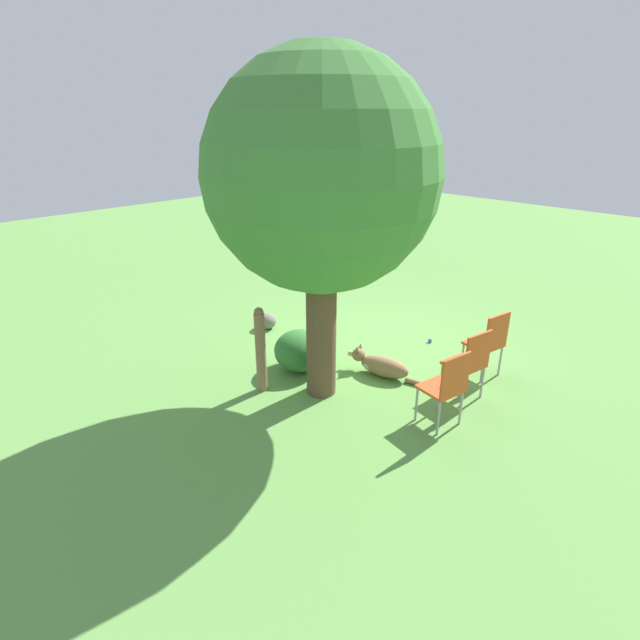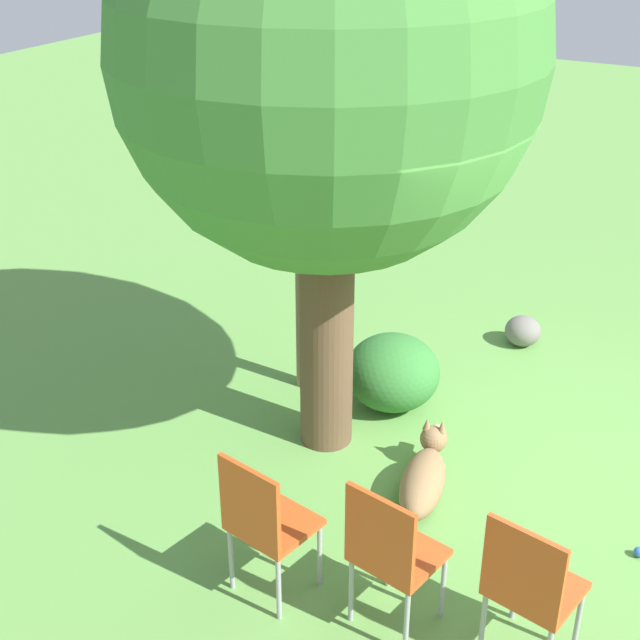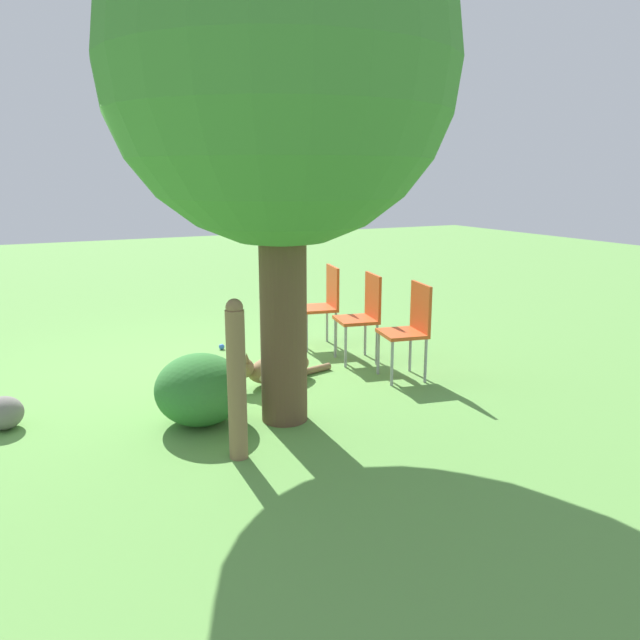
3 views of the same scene
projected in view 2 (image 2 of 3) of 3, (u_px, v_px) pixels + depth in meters
ground_plane at (495, 464)px, 6.45m from camera, size 30.00×30.00×0.00m
oak_tree at (328, 58)px, 5.46m from camera, size 2.73×2.73×4.20m
dog at (424, 477)px, 6.06m from camera, size 1.22×0.44×0.39m
fence_post at (304, 319)px, 7.16m from camera, size 0.14×0.14×1.20m
red_chair_0 at (529, 584)px, 4.59m from camera, size 0.50×0.51×0.98m
red_chair_1 at (390, 550)px, 4.82m from camera, size 0.50×0.51×0.98m
red_chair_2 at (264, 519)px, 5.04m from camera, size 0.50×0.51×0.98m
tennis_ball at (639, 552)px, 5.57m from camera, size 0.07×0.07×0.07m
garden_rock at (523, 331)px, 7.99m from camera, size 0.31×0.32×0.27m
low_shrub at (393, 372)px, 7.02m from camera, size 0.75×0.75×0.60m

